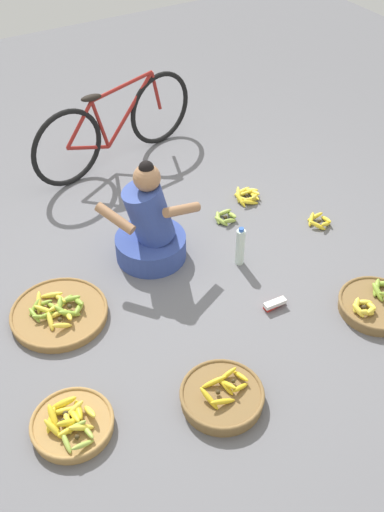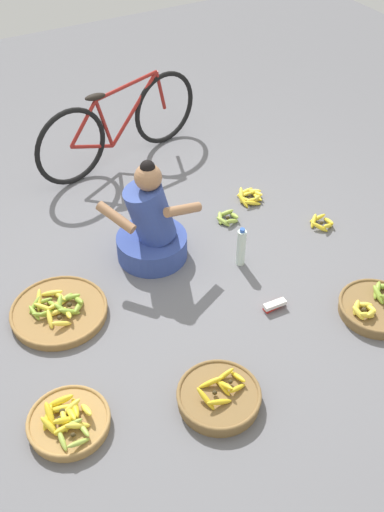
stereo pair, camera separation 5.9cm
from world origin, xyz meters
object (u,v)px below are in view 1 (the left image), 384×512
at_px(vendor_woman_front, 150,228).
at_px(water_bottle, 240,247).
at_px(bicycle_leaning, 116,126).
at_px(banana_basket_mid_right, 376,304).
at_px(loose_bananas_back_center, 248,196).
at_px(loose_bananas_back_left, 319,221).
at_px(banana_basket_back_right, 59,313).
at_px(packet_carton_stack, 275,304).
at_px(banana_basket_mid_left, 222,396).
at_px(banana_basket_front_center, 72,424).
at_px(loose_bananas_near_vendor, 225,217).

distance_m(vendor_woman_front, water_bottle, 0.66).
height_order(bicycle_leaning, banana_basket_mid_right, bicycle_leaning).
xyz_separation_m(loose_bananas_back_center, loose_bananas_back_left, (0.30, -0.57, 0.00)).
relative_size(loose_bananas_back_center, water_bottle, 0.78).
bearing_deg(banana_basket_back_right, loose_bananas_back_center, 14.80).
bearing_deg(packet_carton_stack, banana_basket_back_right, 153.57).
bearing_deg(water_bottle, vendor_woman_front, 143.41).
distance_m(bicycle_leaning, banana_basket_back_right, 1.97).
distance_m(banana_basket_back_right, water_bottle, 1.35).
height_order(banana_basket_mid_left, loose_bananas_back_center, banana_basket_mid_left).
bearing_deg(packet_carton_stack, banana_basket_front_center, -172.61).
distance_m(loose_bananas_back_center, loose_bananas_near_vendor, 0.36).
bearing_deg(banana_basket_mid_right, loose_bananas_near_vendor, 104.63).
bearing_deg(loose_bananas_near_vendor, banana_basket_front_center, -146.22).
distance_m(vendor_woman_front, loose_bananas_near_vendor, 0.75).
bearing_deg(water_bottle, banana_basket_mid_left, -128.22).
relative_size(banana_basket_mid_right, loose_bananas_back_left, 2.38).
distance_m(banana_basket_mid_left, loose_bananas_near_vendor, 1.72).
distance_m(banana_basket_mid_right, loose_bananas_back_left, 0.96).
bearing_deg(bicycle_leaning, banana_basket_back_right, -126.50).
xyz_separation_m(banana_basket_mid_left, packet_carton_stack, (0.72, 0.46, -0.02)).
xyz_separation_m(banana_basket_back_right, water_bottle, (1.34, -0.15, 0.11)).
xyz_separation_m(banana_basket_front_center, loose_bananas_near_vendor, (1.76, 1.18, -0.02)).
bearing_deg(vendor_woman_front, banana_basket_mid_right, -49.79).
height_order(banana_basket_front_center, banana_basket_mid_left, banana_basket_mid_left).
bearing_deg(bicycle_leaning, banana_basket_mid_left, -102.14).
xyz_separation_m(banana_basket_back_right, loose_bananas_back_center, (1.84, 0.49, -0.01)).
bearing_deg(bicycle_leaning, loose_bananas_back_left, -59.06).
relative_size(vendor_woman_front, banana_basket_mid_right, 1.63).
height_order(bicycle_leaning, banana_basket_mid_left, bicycle_leaning).
bearing_deg(loose_bananas_back_left, banana_basket_mid_right, -106.36).
relative_size(vendor_woman_front, water_bottle, 2.54).
bearing_deg(packet_carton_stack, bicycle_leaning, 93.68).
bearing_deg(banana_basket_mid_right, loose_bananas_back_left, 73.64).
bearing_deg(bicycle_leaning, banana_basket_front_center, -120.11).
bearing_deg(loose_bananas_back_center, loose_bananas_back_left, -62.21).
relative_size(vendor_woman_front, banana_basket_front_center, 1.75).
bearing_deg(banana_basket_front_center, loose_bananas_near_vendor, 33.78).
height_order(water_bottle, packet_carton_stack, water_bottle).
xyz_separation_m(bicycle_leaning, loose_bananas_back_center, (0.69, -1.07, -0.33)).
bearing_deg(loose_bananas_back_left, banana_basket_mid_left, -146.62).
bearing_deg(packet_carton_stack, loose_bananas_near_vendor, 77.20).
xyz_separation_m(banana_basket_mid_right, water_bottle, (-0.53, 0.86, 0.10)).
bearing_deg(banana_basket_back_right, banana_basket_mid_left, -62.38).
distance_m(banana_basket_mid_right, loose_bananas_near_vendor, 1.38).
distance_m(banana_basket_back_right, loose_bananas_near_vendor, 1.55).
xyz_separation_m(banana_basket_mid_right, loose_bananas_near_vendor, (-0.35, 1.34, -0.02)).
bearing_deg(loose_bananas_back_left, loose_bananas_back_center, 117.79).
height_order(bicycle_leaning, water_bottle, bicycle_leaning).
xyz_separation_m(banana_basket_back_right, packet_carton_stack, (1.30, -0.64, -0.01)).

